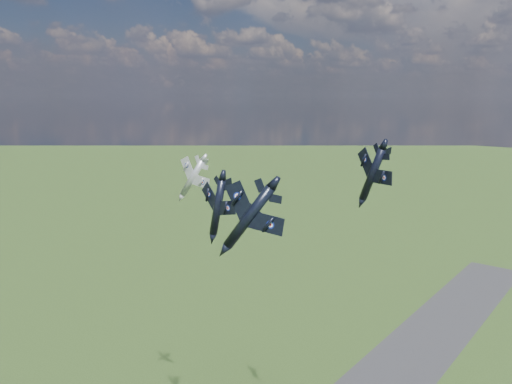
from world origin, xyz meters
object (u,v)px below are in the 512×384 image
Objects in this scene: jet_right_navy at (249,217)px; jet_high_navy at (372,174)px; jet_lead_navy at (218,207)px; jet_left_silver at (193,178)px.

jet_high_navy is (3.64, 31.95, 2.62)m from jet_right_navy.
jet_right_navy is 32.27m from jet_high_navy.
jet_left_silver is at bearing 161.84° from jet_lead_navy.
jet_lead_navy is 1.12× the size of jet_left_silver.
jet_high_navy is at bearing 53.19° from jet_lead_navy.
jet_lead_navy is at bearing -113.44° from jet_high_navy.
jet_left_silver is (-32.54, 20.59, -0.32)m from jet_right_navy.
jet_right_navy is at bearing -72.46° from jet_high_navy.
jet_high_navy is 38.04m from jet_left_silver.
jet_high_navy is (21.32, 19.54, 5.86)m from jet_lead_navy.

